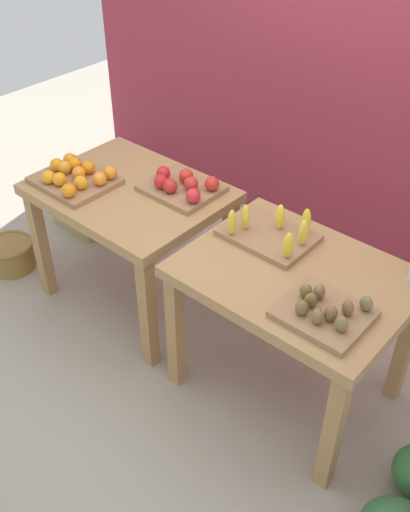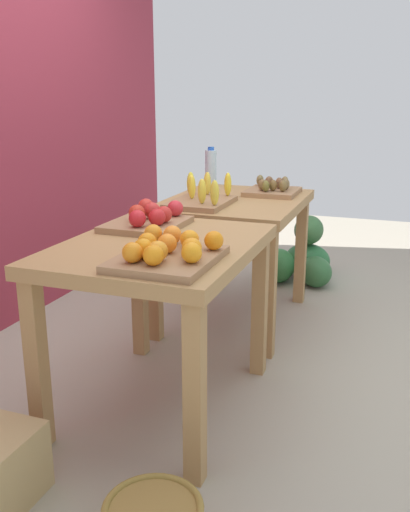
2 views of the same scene
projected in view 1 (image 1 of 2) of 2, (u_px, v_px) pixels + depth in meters
The scene contains 10 objects.
ground_plane at pixel (205, 337), 3.48m from camera, with size 8.00×8.00×0.00m, color #9F9885.
back_wall at pixel (360, 22), 3.37m from camera, with size 4.40×0.12×3.00m, color maroon.
display_table_left at pixel (131, 206), 3.36m from camera, with size 1.04×0.80×0.79m.
display_table_right at pixel (295, 291), 2.78m from camera, with size 1.04×0.80×0.79m.
orange_bin at pixel (75, 177), 3.31m from camera, with size 0.44×0.38×0.11m.
apple_bin at pixel (182, 186), 3.23m from camera, with size 0.41×0.34×0.11m.
banana_crate at pixel (270, 232), 2.88m from camera, with size 0.44×0.32×0.17m.
kiwi_bin at pixel (325, 311), 2.45m from camera, with size 0.36×0.32×0.10m.
wicker_basket at pixel (11, 254), 3.94m from camera, with size 0.32×0.32×0.20m.
cardboard_produce_box at pixel (85, 210), 4.32m from camera, with size 0.40×0.30×0.27m, color tan.
Camera 1 is at (1.62, -1.86, 2.49)m, focal length 41.59 mm.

